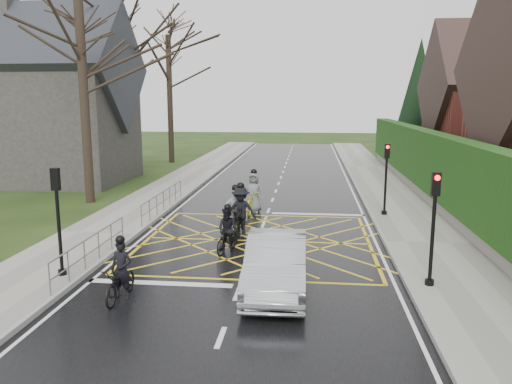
% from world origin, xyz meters
% --- Properties ---
extents(ground, '(120.00, 120.00, 0.00)m').
position_xyz_m(ground, '(0.00, 0.00, 0.00)').
color(ground, black).
rests_on(ground, ground).
extents(road, '(9.00, 80.00, 0.01)m').
position_xyz_m(road, '(0.00, 0.00, 0.01)').
color(road, black).
rests_on(road, ground).
extents(sidewalk_right, '(3.00, 80.00, 0.15)m').
position_xyz_m(sidewalk_right, '(6.00, 0.00, 0.07)').
color(sidewalk_right, gray).
rests_on(sidewalk_right, ground).
extents(sidewalk_left, '(3.00, 80.00, 0.15)m').
position_xyz_m(sidewalk_left, '(-6.00, 0.00, 0.07)').
color(sidewalk_left, gray).
rests_on(sidewalk_left, ground).
extents(stone_wall, '(0.50, 38.00, 0.70)m').
position_xyz_m(stone_wall, '(7.75, 6.00, 0.35)').
color(stone_wall, slate).
rests_on(stone_wall, ground).
extents(hedge, '(0.90, 38.00, 2.80)m').
position_xyz_m(hedge, '(7.75, 6.00, 2.10)').
color(hedge, '#123A10').
rests_on(hedge, stone_wall).
extents(house_far, '(9.80, 8.80, 10.30)m').
position_xyz_m(house_far, '(14.75, 18.00, 4.36)').
color(house_far, maroon).
rests_on(house_far, ground).
extents(conifer, '(4.60, 4.60, 10.00)m').
position_xyz_m(conifer, '(10.75, 26.00, 4.99)').
color(conifer, black).
rests_on(conifer, ground).
extents(church, '(8.80, 7.80, 11.00)m').
position_xyz_m(church, '(-13.54, 12.00, 4.93)').
color(church, '#2D2B28').
rests_on(church, ground).
extents(tree_near, '(9.24, 9.24, 11.44)m').
position_xyz_m(tree_near, '(-9.00, 6.00, 7.91)').
color(tree_near, black).
rests_on(tree_near, ground).
extents(tree_mid, '(10.08, 10.08, 12.48)m').
position_xyz_m(tree_mid, '(-10.00, 14.00, 8.63)').
color(tree_mid, black).
rests_on(tree_mid, ground).
extents(tree_far, '(8.40, 8.40, 10.40)m').
position_xyz_m(tree_far, '(-9.30, 22.00, 7.19)').
color(tree_far, black).
rests_on(tree_far, ground).
extents(railing_south, '(0.05, 5.04, 1.03)m').
position_xyz_m(railing_south, '(-4.65, -3.50, 0.78)').
color(railing_south, slate).
rests_on(railing_south, ground).
extents(railing_north, '(0.05, 6.04, 1.03)m').
position_xyz_m(railing_north, '(-4.65, 4.00, 0.79)').
color(railing_north, slate).
rests_on(railing_north, ground).
extents(traffic_light_ne, '(0.24, 0.31, 3.21)m').
position_xyz_m(traffic_light_ne, '(5.10, 4.20, 1.66)').
color(traffic_light_ne, black).
rests_on(traffic_light_ne, ground).
extents(traffic_light_se, '(0.24, 0.31, 3.21)m').
position_xyz_m(traffic_light_se, '(5.10, -4.20, 1.66)').
color(traffic_light_se, black).
rests_on(traffic_light_se, ground).
extents(traffic_light_sw, '(0.24, 0.31, 3.21)m').
position_xyz_m(traffic_light_sw, '(-5.10, -4.50, 1.66)').
color(traffic_light_sw, black).
rests_on(traffic_light_sw, ground).
extents(cyclist_rear, '(0.66, 1.74, 1.68)m').
position_xyz_m(cyclist_rear, '(-2.91, -5.67, 0.54)').
color(cyclist_rear, black).
rests_on(cyclist_rear, ground).
extents(cyclist_back, '(0.88, 1.71, 1.65)m').
position_xyz_m(cyclist_back, '(-0.84, -1.42, 0.62)').
color(cyclist_back, black).
rests_on(cyclist_back, ground).
extents(cyclist_mid, '(1.23, 2.11, 2.03)m').
position_xyz_m(cyclist_mid, '(-0.70, 0.71, 0.74)').
color(cyclist_mid, black).
rests_on(cyclist_mid, ground).
extents(cyclist_front, '(1.05, 1.92, 1.88)m').
position_xyz_m(cyclist_front, '(-0.95, 1.04, 0.69)').
color(cyclist_front, black).
rests_on(cyclist_front, ground).
extents(cyclist_lead, '(1.02, 2.14, 1.99)m').
position_xyz_m(cyclist_lead, '(-0.64, 4.58, 0.69)').
color(cyclist_lead, gold).
rests_on(cyclist_lead, ground).
extents(car, '(1.65, 4.53, 1.48)m').
position_xyz_m(car, '(1.00, -4.61, 0.74)').
color(car, '#B7BABF').
rests_on(car, ground).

